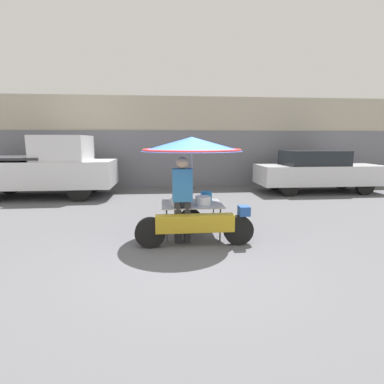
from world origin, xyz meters
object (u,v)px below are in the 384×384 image
at_px(vendor_person, 182,195).
at_px(vendor_motorcycle_cart, 192,159).
at_px(pickup_truck, 45,168).
at_px(parked_car, 317,171).

bearing_deg(vendor_person, vendor_motorcycle_cart, 56.56).
relative_size(vendor_motorcycle_cart, pickup_truck, 0.45).
distance_m(vendor_motorcycle_cart, pickup_truck, 6.84).
bearing_deg(vendor_motorcycle_cart, parked_car, 43.17).
distance_m(parked_car, pickup_truck, 10.03).
bearing_deg(vendor_motorcycle_cart, pickup_truck, 133.81).
height_order(vendor_person, parked_car, vendor_person).
height_order(vendor_motorcycle_cart, parked_car, vendor_motorcycle_cart).
bearing_deg(parked_car, pickup_truck, -179.63).
bearing_deg(pickup_truck, vendor_person, -49.53).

